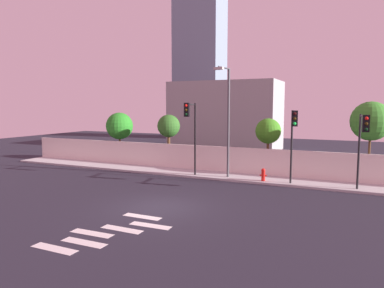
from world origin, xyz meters
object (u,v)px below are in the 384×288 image
at_px(roadside_tree_rightmost, 371,121).
at_px(roadside_tree_midleft, 169,126).
at_px(traffic_light_left, 191,123).
at_px(traffic_light_right, 363,135).
at_px(fire_hydrant, 263,174).
at_px(roadside_tree_midright, 268,131).
at_px(traffic_light_center, 293,131).
at_px(street_lamp_curbside, 227,114).
at_px(roadside_tree_leftmost, 119,126).

bearing_deg(roadside_tree_rightmost, roadside_tree_midleft, -180.00).
distance_m(traffic_light_left, roadside_tree_rightmost, 11.54).
bearing_deg(traffic_light_right, fire_hydrant, 171.35).
bearing_deg(roadside_tree_midright, roadside_tree_rightmost, 0.00).
relative_size(fire_hydrant, roadside_tree_rightmost, 0.15).
bearing_deg(fire_hydrant, roadside_tree_midright, 98.69).
bearing_deg(traffic_light_center, traffic_light_left, 179.51).
bearing_deg(street_lamp_curbside, traffic_light_center, -9.58).
bearing_deg(traffic_light_left, traffic_light_center, -0.49).
bearing_deg(traffic_light_center, roadside_tree_rightmost, 44.44).
bearing_deg(street_lamp_curbside, fire_hydrant, -1.25).
xyz_separation_m(traffic_light_center, roadside_tree_midright, (-2.39, 4.09, -0.38)).
bearing_deg(roadside_tree_leftmost, traffic_light_center, -14.87).
distance_m(traffic_light_center, roadside_tree_midleft, 11.29).
xyz_separation_m(traffic_light_center, traffic_light_right, (3.67, -0.17, -0.13)).
bearing_deg(traffic_light_left, roadside_tree_midright, 43.48).
bearing_deg(traffic_light_right, traffic_light_center, 177.42).
distance_m(fire_hydrant, roadside_tree_midleft, 9.67).
bearing_deg(traffic_light_right, roadside_tree_rightmost, 83.33).
bearing_deg(roadside_tree_leftmost, roadside_tree_midright, 0.00).
bearing_deg(roadside_tree_midright, traffic_light_center, -59.74).
bearing_deg(traffic_light_left, roadside_tree_leftmost, 155.28).
bearing_deg(roadside_tree_midleft, fire_hydrant, -21.52).
relative_size(fire_hydrant, roadside_tree_leftmost, 0.18).
distance_m(traffic_light_right, roadside_tree_rightmost, 4.33).
distance_m(street_lamp_curbside, roadside_tree_midright, 4.09).
relative_size(traffic_light_center, roadside_tree_rightmost, 0.86).
bearing_deg(roadside_tree_midright, traffic_light_right, -35.08).
bearing_deg(fire_hydrant, roadside_tree_midleft, 158.48).
relative_size(traffic_light_left, fire_hydrant, 6.19).
xyz_separation_m(fire_hydrant, roadside_tree_rightmost, (6.04, 3.41, 3.32)).
distance_m(fire_hydrant, roadside_tree_rightmost, 7.69).
relative_size(traffic_light_left, street_lamp_curbside, 0.69).
bearing_deg(street_lamp_curbside, roadside_tree_midright, 59.88).
relative_size(roadside_tree_midleft, roadside_tree_rightmost, 0.81).
height_order(roadside_tree_leftmost, roadside_tree_midleft, roadside_tree_leftmost).
distance_m(traffic_light_right, roadside_tree_midright, 7.41).
bearing_deg(roadside_tree_rightmost, fire_hydrant, -150.52).
height_order(traffic_light_left, roadside_tree_midleft, traffic_light_left).
bearing_deg(street_lamp_curbside, traffic_light_right, -6.39).
bearing_deg(roadside_tree_midright, roadside_tree_midleft, 180.00).
relative_size(traffic_light_right, roadside_tree_midright, 1.07).
distance_m(traffic_light_left, fire_hydrant, 5.76).
bearing_deg(traffic_light_left, fire_hydrant, 7.41).
xyz_separation_m(street_lamp_curbside, roadside_tree_leftmost, (-11.07, 3.36, -1.19)).
bearing_deg(street_lamp_curbside, roadside_tree_rightmost, 21.55).
distance_m(traffic_light_center, roadside_tree_rightmost, 5.86).
distance_m(traffic_light_center, traffic_light_right, 3.68).
relative_size(roadside_tree_leftmost, roadside_tree_midleft, 1.03).
bearing_deg(roadside_tree_midright, fire_hydrant, -81.31).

